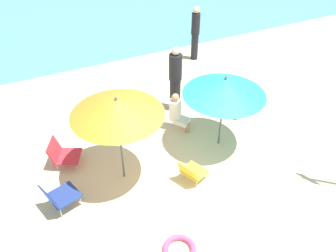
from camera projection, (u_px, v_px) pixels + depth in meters
ground_plane at (182, 193)px, 6.98m from camera, size 40.00×40.00×0.00m
umbrella_teal at (225, 87)px, 7.25m from camera, size 1.76×1.76×1.77m
umbrella_orange at (117, 107)px, 6.28m from camera, size 1.73×1.73×1.97m
beach_chair_a at (191, 171)px, 7.09m from camera, size 0.63×0.62×0.53m
beach_chair_b at (58, 196)px, 6.50m from camera, size 0.72×0.66×0.60m
beach_chair_c at (62, 154)px, 7.48m from camera, size 0.77×0.74×0.58m
beach_chair_d at (235, 101)px, 8.99m from camera, size 0.76×0.74×0.67m
person_a at (175, 79)px, 8.74m from camera, size 0.32×0.32×1.76m
person_b at (177, 112)px, 8.33m from camera, size 0.47×0.52×0.97m
person_c at (195, 33)px, 10.97m from camera, size 0.26×0.26×1.72m
swim_ring at (179, 249)px, 5.95m from camera, size 0.58×0.58×0.10m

